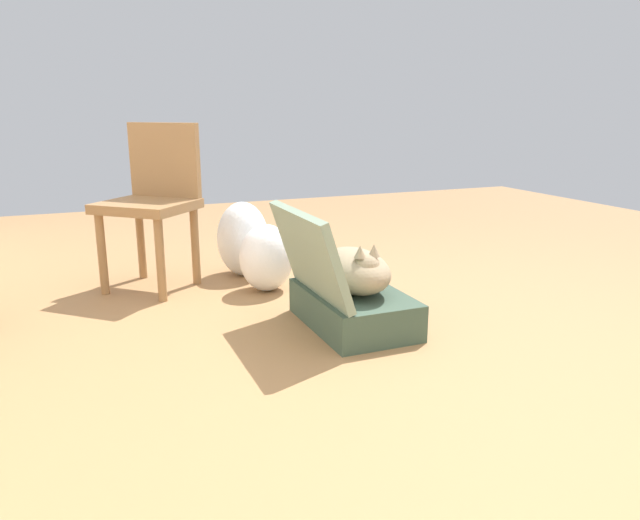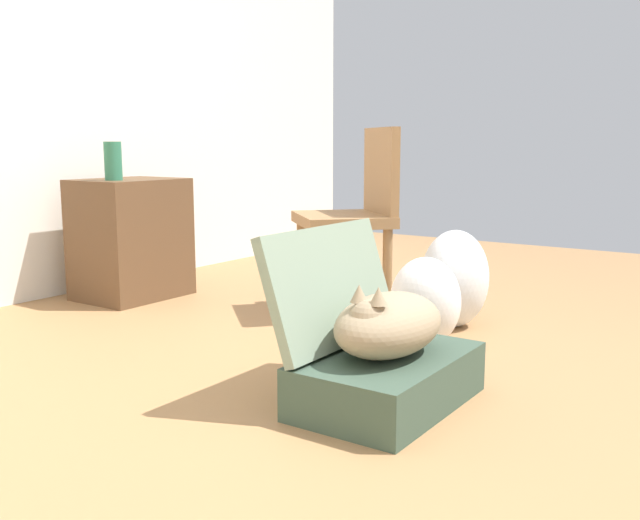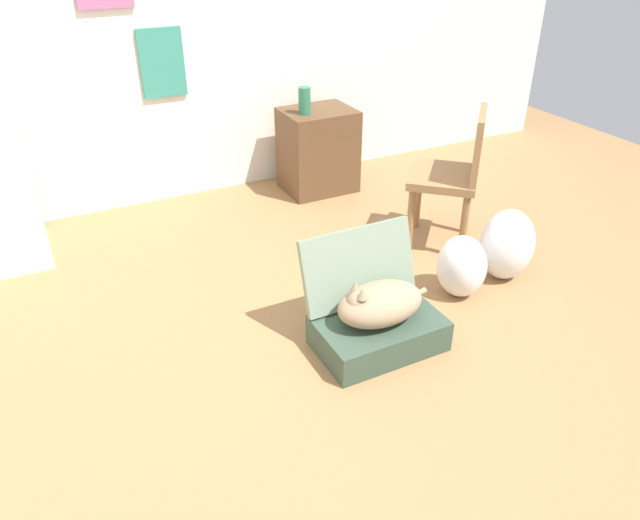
{
  "view_description": "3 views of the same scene",
  "coord_description": "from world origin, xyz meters",
  "px_view_note": "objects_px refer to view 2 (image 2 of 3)",
  "views": [
    {
      "loc": [
        -2.1,
        1.08,
        0.94
      ],
      "look_at": [
        0.03,
        0.19,
        0.35
      ],
      "focal_mm": 33.31,
      "sensor_mm": 36.0,
      "label": 1
    },
    {
      "loc": [
        -1.7,
        -1.04,
        0.8
      ],
      "look_at": [
        0.26,
        0.31,
        0.41
      ],
      "focal_mm": 40.02,
      "sensor_mm": 36.0,
      "label": 2
    },
    {
      "loc": [
        -1.18,
        -1.99,
        1.89
      ],
      "look_at": [
        0.01,
        0.34,
        0.35
      ],
      "focal_mm": 33.79,
      "sensor_mm": 36.0,
      "label": 3
    }
  ],
  "objects_px": {
    "plastic_bag_clear": "(455,279)",
    "chair": "(356,211)",
    "cat": "(387,324)",
    "vase_tall": "(113,161)",
    "plastic_bag_white": "(425,302)",
    "side_table": "(131,239)",
    "suitcase_base": "(388,380)"
  },
  "relations": [
    {
      "from": "cat",
      "to": "plastic_bag_clear",
      "type": "relative_size",
      "value": 1.21
    },
    {
      "from": "suitcase_base",
      "to": "side_table",
      "type": "xyz_separation_m",
      "value": [
        0.61,
        1.87,
        0.23
      ]
    },
    {
      "from": "vase_tall",
      "to": "suitcase_base",
      "type": "bearing_deg",
      "value": -104.91
    },
    {
      "from": "vase_tall",
      "to": "plastic_bag_white",
      "type": "bearing_deg",
      "value": -84.09
    },
    {
      "from": "suitcase_base",
      "to": "side_table",
      "type": "bearing_deg",
      "value": 71.8
    },
    {
      "from": "cat",
      "to": "vase_tall",
      "type": "bearing_deg",
      "value": 74.86
    },
    {
      "from": "plastic_bag_white",
      "to": "plastic_bag_clear",
      "type": "height_order",
      "value": "plastic_bag_clear"
    },
    {
      "from": "chair",
      "to": "plastic_bag_clear",
      "type": "bearing_deg",
      "value": 46.53
    },
    {
      "from": "plastic_bag_clear",
      "to": "side_table",
      "type": "relative_size",
      "value": 0.69
    },
    {
      "from": "suitcase_base",
      "to": "chair",
      "type": "height_order",
      "value": "chair"
    },
    {
      "from": "vase_tall",
      "to": "side_table",
      "type": "bearing_deg",
      "value": 19.67
    },
    {
      "from": "side_table",
      "to": "chair",
      "type": "height_order",
      "value": "chair"
    },
    {
      "from": "chair",
      "to": "vase_tall",
      "type": "bearing_deg",
      "value": -113.83
    },
    {
      "from": "side_table",
      "to": "chair",
      "type": "distance_m",
      "value": 1.22
    },
    {
      "from": "suitcase_base",
      "to": "chair",
      "type": "xyz_separation_m",
      "value": [
        0.97,
        0.71,
        0.41
      ]
    },
    {
      "from": "cat",
      "to": "side_table",
      "type": "relative_size",
      "value": 0.84
    },
    {
      "from": "cat",
      "to": "side_table",
      "type": "bearing_deg",
      "value": 71.59
    },
    {
      "from": "cat",
      "to": "plastic_bag_clear",
      "type": "xyz_separation_m",
      "value": [
        1.01,
        0.23,
        -0.04
      ]
    },
    {
      "from": "suitcase_base",
      "to": "plastic_bag_clear",
      "type": "xyz_separation_m",
      "value": [
        1.0,
        0.23,
        0.13
      ]
    },
    {
      "from": "plastic_bag_clear",
      "to": "vase_tall",
      "type": "relative_size",
      "value": 2.26
    },
    {
      "from": "vase_tall",
      "to": "cat",
      "type": "bearing_deg",
      "value": -105.14
    },
    {
      "from": "plastic_bag_clear",
      "to": "chair",
      "type": "xyz_separation_m",
      "value": [
        -0.03,
        0.49,
        0.27
      ]
    },
    {
      "from": "cat",
      "to": "side_table",
      "type": "xyz_separation_m",
      "value": [
        0.62,
        1.87,
        0.05
      ]
    },
    {
      "from": "vase_tall",
      "to": "chair",
      "type": "xyz_separation_m",
      "value": [
        0.48,
        -1.11,
        -0.22
      ]
    },
    {
      "from": "suitcase_base",
      "to": "plastic_bag_clear",
      "type": "distance_m",
      "value": 1.03
    },
    {
      "from": "plastic_bag_white",
      "to": "side_table",
      "type": "height_order",
      "value": "side_table"
    },
    {
      "from": "plastic_bag_clear",
      "to": "suitcase_base",
      "type": "bearing_deg",
      "value": -167.24
    },
    {
      "from": "cat",
      "to": "plastic_bag_white",
      "type": "bearing_deg",
      "value": 16.53
    },
    {
      "from": "cat",
      "to": "plastic_bag_white",
      "type": "relative_size",
      "value": 1.45
    },
    {
      "from": "cat",
      "to": "chair",
      "type": "bearing_deg",
      "value": 36.18
    },
    {
      "from": "vase_tall",
      "to": "plastic_bag_clear",
      "type": "bearing_deg",
      "value": -72.13
    },
    {
      "from": "plastic_bag_white",
      "to": "chair",
      "type": "distance_m",
      "value": 0.68
    }
  ]
}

